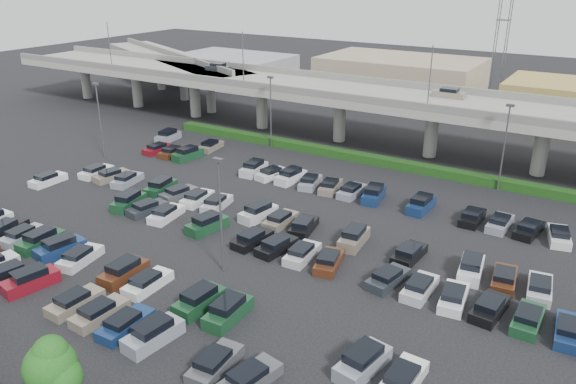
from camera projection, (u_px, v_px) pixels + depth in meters
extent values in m
plane|color=black|center=(273.00, 235.00, 55.08)|extent=(280.00, 280.00, 0.00)
cube|color=gray|center=(399.00, 100.00, 77.59)|extent=(150.00, 13.00, 1.10)
cube|color=slate|center=(382.00, 102.00, 72.26)|extent=(150.00, 0.50, 1.00)
cube|color=slate|center=(415.00, 85.00, 82.12)|extent=(150.00, 0.50, 1.00)
cylinder|color=gray|center=(86.00, 81.00, 110.67)|extent=(1.80, 1.80, 6.70)
cube|color=slate|center=(84.00, 65.00, 109.49)|extent=(2.60, 9.75, 0.50)
cylinder|color=gray|center=(137.00, 89.00, 103.86)|extent=(1.80, 1.80, 6.70)
cube|color=slate|center=(135.00, 72.00, 102.68)|extent=(2.60, 9.75, 0.50)
cylinder|color=gray|center=(195.00, 97.00, 97.05)|extent=(1.80, 1.80, 6.70)
cube|color=slate|center=(194.00, 79.00, 95.87)|extent=(2.60, 9.75, 0.50)
cylinder|color=gray|center=(262.00, 107.00, 90.24)|extent=(1.80, 1.80, 6.70)
cube|color=slate|center=(262.00, 88.00, 89.06)|extent=(2.60, 9.75, 0.50)
cylinder|color=gray|center=(340.00, 119.00, 83.43)|extent=(1.80, 1.80, 6.70)
cube|color=slate|center=(340.00, 98.00, 82.25)|extent=(2.60, 9.75, 0.50)
cylinder|color=gray|center=(431.00, 133.00, 76.62)|extent=(1.80, 1.80, 6.70)
cube|color=slate|center=(434.00, 110.00, 75.44)|extent=(2.60, 9.75, 0.50)
cylinder|color=gray|center=(541.00, 149.00, 69.81)|extent=(1.80, 1.80, 6.70)
cube|color=slate|center=(545.00, 125.00, 68.62)|extent=(2.60, 9.75, 0.50)
cube|color=#272D32|center=(218.00, 68.00, 96.13)|extent=(4.40, 1.82, 0.82)
cube|color=black|center=(218.00, 64.00, 95.89)|extent=(2.30, 1.60, 0.50)
cube|color=gray|center=(449.00, 94.00, 76.67)|extent=(4.40, 1.82, 0.82)
cube|color=black|center=(450.00, 90.00, 76.43)|extent=(2.30, 1.60, 0.50)
cylinder|color=#535459|center=(110.00, 46.00, 95.39)|extent=(0.14, 0.14, 8.00)
cylinder|color=#535459|center=(243.00, 60.00, 81.77)|extent=(0.14, 0.14, 8.00)
cylinder|color=#535459|center=(430.00, 79.00, 68.14)|extent=(0.14, 0.14, 8.00)
cube|color=gray|center=(172.00, 59.00, 111.56)|extent=(50.93, 30.13, 1.10)
cube|color=slate|center=(172.00, 54.00, 111.16)|extent=(47.34, 22.43, 1.00)
cylinder|color=gray|center=(141.00, 66.00, 127.73)|extent=(1.60, 1.60, 6.70)
cylinder|color=gray|center=(161.00, 73.00, 118.44)|extent=(1.60, 1.60, 6.70)
cylinder|color=gray|center=(184.00, 83.00, 109.15)|extent=(1.60, 1.60, 6.70)
cylinder|color=gray|center=(211.00, 94.00, 99.86)|extent=(1.60, 1.60, 6.70)
cube|color=#113C12|center=(376.00, 160.00, 74.59)|extent=(66.00, 1.60, 1.10)
sphere|color=#174913|center=(50.00, 366.00, 32.02)|extent=(3.07, 3.07, 3.07)
sphere|color=#174913|center=(61.00, 378.00, 31.96)|extent=(2.41, 2.41, 2.41)
sphere|color=#174913|center=(43.00, 368.00, 32.38)|extent=(2.41, 2.41, 2.41)
sphere|color=#174913|center=(50.00, 353.00, 31.77)|extent=(2.08, 2.08, 2.08)
cube|color=black|center=(10.00, 274.00, 47.39)|extent=(2.58, 4.66, 0.82)
cube|color=black|center=(7.00, 269.00, 47.00)|extent=(1.99, 2.55, 0.50)
cube|color=maroon|center=(31.00, 282.00, 46.01)|extent=(2.63, 4.67, 1.05)
cube|color=black|center=(29.00, 273.00, 45.70)|extent=(2.07, 2.86, 0.65)
cube|color=gray|center=(75.00, 303.00, 43.38)|extent=(1.98, 4.46, 0.82)
cube|color=black|center=(72.00, 297.00, 42.98)|extent=(1.68, 2.36, 0.50)
cube|color=gray|center=(100.00, 314.00, 42.04)|extent=(2.01, 4.48, 0.82)
cube|color=black|center=(97.00, 308.00, 41.65)|extent=(1.70, 2.37, 0.50)
cube|color=navy|center=(126.00, 325.00, 40.70)|extent=(1.93, 4.45, 0.82)
cube|color=black|center=(123.00, 319.00, 40.31)|extent=(1.66, 2.34, 0.50)
cube|color=#8C91A0|center=(153.00, 336.00, 39.32)|extent=(2.30, 4.57, 1.05)
cube|color=black|center=(152.00, 326.00, 39.01)|extent=(1.88, 2.76, 0.65)
cube|color=#4A4C51|center=(215.00, 364.00, 36.69)|extent=(2.12, 4.52, 0.82)
cube|color=black|center=(213.00, 358.00, 36.29)|extent=(1.76, 2.41, 0.50)
cube|color=#4A4C51|center=(250.00, 380.00, 35.35)|extent=(2.59, 4.66, 0.82)
cube|color=black|center=(247.00, 373.00, 34.96)|extent=(1.99, 2.55, 0.50)
cube|color=black|center=(6.00, 230.00, 55.35)|extent=(2.55, 4.65, 0.82)
cube|color=black|center=(3.00, 225.00, 54.96)|extent=(1.97, 2.54, 0.50)
cube|color=#8C91A0|center=(23.00, 236.00, 54.01)|extent=(2.16, 4.53, 0.82)
cube|color=black|center=(20.00, 231.00, 53.62)|extent=(1.78, 2.42, 0.50)
cube|color=#184426|center=(41.00, 242.00, 52.63)|extent=(2.05, 4.49, 1.05)
cube|color=black|center=(40.00, 234.00, 52.32)|extent=(1.74, 2.68, 0.65)
cube|color=navy|center=(60.00, 249.00, 51.29)|extent=(2.54, 4.65, 1.05)
cube|color=black|center=(59.00, 241.00, 50.98)|extent=(2.02, 2.83, 0.65)
cube|color=silver|center=(80.00, 258.00, 50.00)|extent=(2.57, 4.65, 0.82)
cube|color=black|center=(78.00, 253.00, 49.60)|extent=(1.99, 2.55, 0.50)
cube|color=#4E2714|center=(124.00, 273.00, 47.28)|extent=(1.97, 4.46, 1.05)
cube|color=black|center=(123.00, 265.00, 46.97)|extent=(1.69, 2.65, 0.65)
cube|color=white|center=(148.00, 284.00, 45.98)|extent=(1.93, 4.45, 0.82)
cube|color=black|center=(145.00, 278.00, 45.59)|extent=(1.66, 2.34, 0.50)
cube|color=#184426|center=(200.00, 302.00, 43.26)|extent=(2.10, 4.51, 1.05)
cube|color=black|center=(199.00, 293.00, 42.96)|extent=(1.76, 2.70, 0.65)
cube|color=#184426|center=(228.00, 313.00, 41.93)|extent=(2.03, 4.48, 1.05)
cube|color=black|center=(228.00, 304.00, 41.62)|extent=(1.72, 2.67, 0.65)
cube|color=#8C91A0|center=(363.00, 364.00, 36.58)|extent=(2.53, 4.64, 1.05)
cube|color=black|center=(363.00, 354.00, 36.27)|extent=(2.02, 2.83, 0.65)
cube|color=white|center=(403.00, 380.00, 35.28)|extent=(2.02, 4.48, 0.82)
cube|color=black|center=(402.00, 374.00, 34.89)|extent=(1.71, 2.37, 0.50)
cube|color=white|center=(48.00, 180.00, 68.04)|extent=(1.93, 4.44, 0.82)
cube|color=black|center=(46.00, 176.00, 67.64)|extent=(1.66, 2.34, 0.50)
cube|color=#184426|center=(129.00, 203.00, 61.30)|extent=(2.63, 4.67, 1.05)
cube|color=black|center=(128.00, 196.00, 60.99)|extent=(2.07, 2.86, 0.65)
cube|color=#272D32|center=(147.00, 209.00, 60.01)|extent=(2.50, 4.63, 0.82)
cube|color=black|center=(145.00, 204.00, 59.62)|extent=(1.95, 2.53, 0.50)
cube|color=white|center=(166.00, 215.00, 58.67)|extent=(2.41, 4.61, 0.82)
cube|color=black|center=(164.00, 210.00, 58.28)|extent=(1.90, 2.50, 0.50)
cube|color=#184426|center=(207.00, 226.00, 55.95)|extent=(2.59, 4.66, 1.05)
cube|color=black|center=(207.00, 218.00, 55.64)|extent=(2.05, 2.85, 0.65)
cube|color=black|center=(252.00, 240.00, 53.32)|extent=(2.25, 4.56, 0.82)
cube|color=black|center=(251.00, 235.00, 52.93)|extent=(1.82, 2.45, 0.50)
cube|color=black|center=(277.00, 247.00, 51.98)|extent=(2.38, 4.60, 0.82)
cube|color=black|center=(275.00, 242.00, 51.59)|extent=(1.89, 2.49, 0.50)
cube|color=silver|center=(302.00, 254.00, 50.64)|extent=(2.05, 4.49, 0.82)
cube|color=black|center=(301.00, 249.00, 50.25)|extent=(1.72, 2.38, 0.50)
cube|color=#4E2714|center=(329.00, 262.00, 49.31)|extent=(2.75, 4.69, 0.82)
cube|color=black|center=(328.00, 257.00, 48.91)|extent=(2.07, 2.60, 0.50)
cube|color=#272D32|center=(388.00, 279.00, 46.63)|extent=(2.58, 4.65, 0.82)
cube|color=black|center=(387.00, 274.00, 46.24)|extent=(1.99, 2.55, 0.50)
cube|color=silver|center=(420.00, 289.00, 45.29)|extent=(1.89, 4.43, 0.82)
cube|color=black|center=(420.00, 283.00, 44.90)|extent=(1.64, 2.32, 0.50)
cube|color=white|center=(454.00, 298.00, 43.95)|extent=(2.35, 4.59, 0.82)
cube|color=black|center=(454.00, 293.00, 43.56)|extent=(1.87, 2.48, 0.50)
cube|color=black|center=(490.00, 309.00, 42.62)|extent=(2.25, 4.56, 0.82)
cube|color=black|center=(490.00, 303.00, 42.22)|extent=(1.82, 2.45, 0.50)
cube|color=#184426|center=(528.00, 320.00, 41.28)|extent=(1.88, 4.42, 0.82)
cube|color=black|center=(529.00, 314.00, 40.88)|extent=(1.63, 2.32, 0.50)
cube|color=navy|center=(569.00, 332.00, 39.94)|extent=(2.20, 4.54, 0.82)
cube|color=black|center=(570.00, 326.00, 39.55)|extent=(1.80, 2.43, 0.50)
cube|color=white|center=(96.00, 172.00, 70.64)|extent=(2.00, 4.47, 0.82)
cube|color=black|center=(95.00, 168.00, 70.25)|extent=(1.70, 2.37, 0.50)
cube|color=gray|center=(112.00, 176.00, 69.30)|extent=(2.53, 4.64, 0.82)
cube|color=black|center=(110.00, 172.00, 68.91)|extent=(1.96, 2.54, 0.50)
cube|color=#8C91A0|center=(127.00, 180.00, 67.96)|extent=(2.59, 4.66, 0.82)
cube|color=black|center=(126.00, 176.00, 67.57)|extent=(1.99, 2.55, 0.50)
cube|color=#184426|center=(161.00, 188.00, 65.25)|extent=(2.51, 4.64, 1.05)
cube|color=black|center=(160.00, 182.00, 64.94)|extent=(2.00, 2.83, 0.65)
cube|color=#4A4C51|center=(179.00, 194.00, 63.95)|extent=(2.52, 4.64, 0.82)
cube|color=black|center=(177.00, 189.00, 63.56)|extent=(1.96, 2.53, 0.50)
cube|color=white|center=(197.00, 199.00, 62.61)|extent=(2.26, 4.56, 0.82)
cube|color=black|center=(196.00, 194.00, 62.22)|extent=(1.83, 2.45, 0.50)
cube|color=silver|center=(217.00, 204.00, 61.28)|extent=(2.55, 4.65, 0.82)
cube|color=black|center=(215.00, 199.00, 60.88)|extent=(1.97, 2.54, 0.50)
cube|color=silver|center=(258.00, 214.00, 58.56)|extent=(2.46, 4.62, 1.05)
cube|color=black|center=(258.00, 207.00, 58.25)|extent=(1.98, 2.81, 0.65)
cube|color=gray|center=(281.00, 221.00, 57.26)|extent=(1.88, 4.42, 0.82)
cube|color=black|center=(279.00, 216.00, 56.87)|extent=(1.63, 2.32, 0.50)
cube|color=black|center=(304.00, 227.00, 55.92)|extent=(2.61, 4.66, 0.82)
cube|color=black|center=(303.00, 222.00, 55.53)|extent=(2.00, 2.56, 0.50)
cube|color=gray|center=(354.00, 239.00, 53.21)|extent=(2.24, 4.56, 1.05)
cube|color=black|center=(354.00, 231.00, 52.90)|extent=(1.85, 2.74, 0.65)
cube|color=black|center=(409.00, 255.00, 50.57)|extent=(2.08, 4.50, 0.82)
cube|color=black|center=(409.00, 249.00, 50.18)|extent=(1.73, 2.39, 0.50)
cube|color=white|center=(471.00, 270.00, 47.85)|extent=(2.41, 4.61, 1.05)
cube|color=black|center=(472.00, 261.00, 47.55)|extent=(1.94, 2.80, 0.65)
cube|color=#4E2714|center=(504.00, 280.00, 46.56)|extent=(2.35, 4.59, 0.82)
cube|color=black|center=(505.00, 274.00, 46.17)|extent=(1.88, 2.48, 0.50)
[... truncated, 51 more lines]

